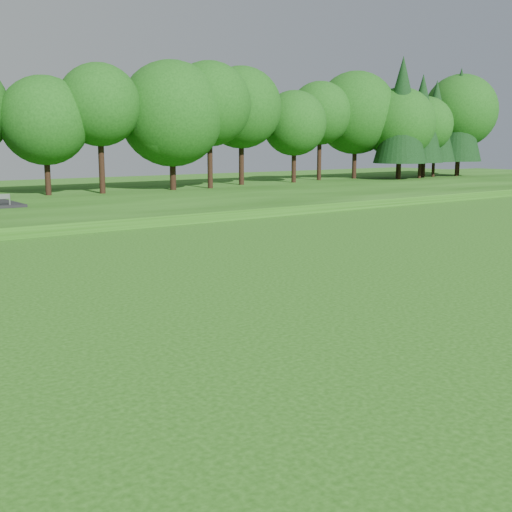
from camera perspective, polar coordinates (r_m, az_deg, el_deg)
berm at (r=52.97m, az=-8.88°, el=5.23°), size 130.00×30.00×0.60m
walking_path at (r=41.17m, az=0.27°, el=3.60°), size 130.00×1.60×0.04m
treeline at (r=56.47m, az=-11.05°, el=13.38°), size 104.00×7.00×15.00m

